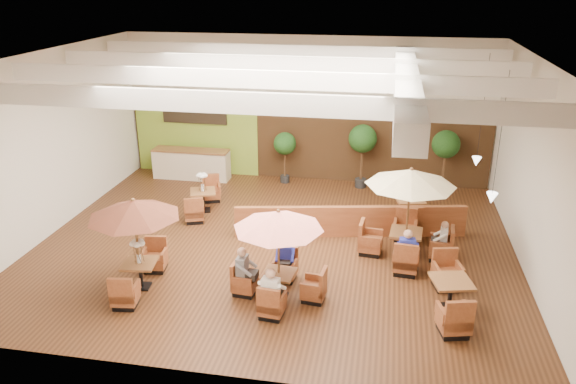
% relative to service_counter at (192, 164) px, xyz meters
% --- Properties ---
extents(room, '(14.04, 14.00, 5.52)m').
position_rel_service_counter_xyz_m(room, '(4.65, -3.88, 3.05)').
color(room, '#381E0F').
rests_on(room, ground).
extents(service_counter, '(3.00, 0.75, 1.18)m').
position_rel_service_counter_xyz_m(service_counter, '(0.00, 0.00, 0.00)').
color(service_counter, beige).
rests_on(service_counter, ground).
extents(booth_divider, '(6.99, 1.53, 0.98)m').
position_rel_service_counter_xyz_m(booth_divider, '(6.56, -4.15, -0.09)').
color(booth_divider, brown).
rests_on(booth_divider, ground).
extents(table_0, '(2.30, 2.49, 2.49)m').
position_rel_service_counter_xyz_m(table_0, '(1.50, -8.16, 1.30)').
color(table_0, brown).
rests_on(table_0, ground).
extents(table_1, '(2.37, 2.37, 2.40)m').
position_rel_service_counter_xyz_m(table_1, '(5.08, -7.99, 1.07)').
color(table_1, brown).
rests_on(table_1, ground).
extents(table_2, '(2.67, 2.67, 2.70)m').
position_rel_service_counter_xyz_m(table_2, '(8.21, -5.22, 1.25)').
color(table_2, brown).
rests_on(table_2, ground).
extents(table_3, '(1.06, 2.62, 1.51)m').
position_rel_service_counter_xyz_m(table_3, '(1.49, -3.07, -0.09)').
color(table_3, brown).
rests_on(table_3, ground).
extents(table_4, '(1.09, 2.81, 1.01)m').
position_rel_service_counter_xyz_m(table_4, '(9.24, -7.79, -0.20)').
color(table_4, brown).
rests_on(table_4, ground).
extents(table_5, '(1.06, 2.73, 0.98)m').
position_rel_service_counter_xyz_m(table_5, '(8.37, -2.64, -0.21)').
color(table_5, brown).
rests_on(table_5, ground).
extents(topiary_0, '(0.86, 0.86, 1.99)m').
position_rel_service_counter_xyz_m(topiary_0, '(3.70, 0.20, 0.90)').
color(topiary_0, black).
rests_on(topiary_0, ground).
extents(topiary_1, '(1.04, 1.04, 2.43)m').
position_rel_service_counter_xyz_m(topiary_1, '(6.63, 0.20, 1.22)').
color(topiary_1, black).
rests_on(topiary_1, ground).
extents(topiary_2, '(1.01, 1.01, 2.35)m').
position_rel_service_counter_xyz_m(topiary_2, '(9.61, 0.20, 1.17)').
color(topiary_2, black).
rests_on(topiary_2, ground).
extents(diner_0, '(0.44, 0.37, 0.84)m').
position_rel_service_counter_xyz_m(diner_0, '(5.08, -8.86, 0.19)').
color(diner_0, white).
rests_on(diner_0, ground).
extents(diner_1, '(0.36, 0.29, 0.72)m').
position_rel_service_counter_xyz_m(diner_1, '(5.08, -7.12, 0.14)').
color(diner_1, '#2A34B8').
rests_on(diner_1, ground).
extents(diner_2, '(0.34, 0.41, 0.83)m').
position_rel_service_counter_xyz_m(diner_2, '(4.21, -7.99, 0.19)').
color(diner_2, slate).
rests_on(diner_2, ground).
extents(diner_3, '(0.43, 0.35, 0.86)m').
position_rel_service_counter_xyz_m(diner_3, '(8.21, -6.20, 0.20)').
color(diner_3, '#2A34B8').
rests_on(diner_3, ground).
extents(diner_4, '(0.30, 0.37, 0.72)m').
position_rel_service_counter_xyz_m(diner_4, '(9.20, -5.22, 0.15)').
color(diner_4, white).
rests_on(diner_4, ground).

